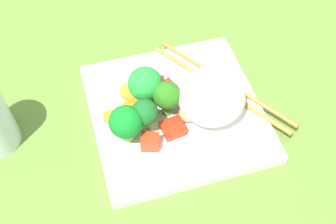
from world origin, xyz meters
TOP-DOWN VIEW (x-y plane):
  - ground_plane at (0.00, 0.00)cm, footprint 110.00×110.00cm
  - square_plate at (0.00, 0.00)cm, footprint 24.26×24.26cm
  - rice_mound at (4.26, -1.89)cm, footprint 9.96×9.98cm
  - broccoli_floret_0 at (-3.53, 2.60)cm, footprint 4.74×4.74cm
  - broccoli_floret_1 at (-4.99, -1.96)cm, footprint 3.50×3.50cm
  - broccoli_floret_2 at (-1.33, 0.07)cm, footprint 3.85×3.85cm
  - broccoli_floret_3 at (-7.67, -2.60)cm, footprint 4.34×4.34cm
  - carrot_slice_0 at (-8.96, 1.42)cm, footprint 2.90×2.90cm
  - carrot_slice_1 at (-5.25, 4.84)cm, footprint 4.17×4.17cm
  - carrot_slice_2 at (-4.00, -0.17)cm, footprint 3.00×3.00cm
  - carrot_slice_3 at (-6.70, 0.18)cm, footprint 3.45×3.45cm
  - carrot_slice_4 at (-5.71, 1.93)cm, footprint 3.93×3.93cm
  - pepper_chunk_0 at (-1.63, -3.34)cm, footprint 3.22×3.06cm
  - pepper_chunk_1 at (-5.24, -4.63)cm, footprint 2.85×2.61cm
  - pepper_chunk_2 at (-2.33, 4.33)cm, footprint 4.37×4.35cm
  - pepper_chunk_3 at (-0.52, 2.62)cm, footprint 3.05×2.85cm
  - chicken_piece_0 at (0.81, -1.93)cm, footprint 2.55×2.95cm
  - chopstick_pair at (7.66, 1.73)cm, footprint 14.07×22.15cm

SIDE VIEW (x-z plane):
  - ground_plane at x=0.00cm, z-range -2.00..0.00cm
  - square_plate at x=0.00cm, z-range 0.00..1.46cm
  - carrot_slice_3 at x=-6.70cm, z-range 1.46..1.91cm
  - carrot_slice_0 at x=-8.96cm, z-range 1.46..2.06cm
  - carrot_slice_2 at x=-4.00cm, z-range 1.46..2.09cm
  - carrot_slice_1 at x=-5.25cm, z-range 1.46..2.10cm
  - chopstick_pair at x=7.66cm, z-range 1.46..2.14cm
  - carrot_slice_4 at x=-5.71cm, z-range 1.46..2.22cm
  - pepper_chunk_0 at x=-1.63cm, z-range 1.46..2.74cm
  - chicken_piece_0 at x=0.81cm, z-range 1.46..3.45cm
  - pepper_chunk_1 at x=-5.24cm, z-range 1.46..3.54cm
  - pepper_chunk_3 at x=-0.52cm, z-range 1.46..3.72cm
  - pepper_chunk_2 at x=-2.33cm, z-range 1.46..3.75cm
  - rice_mound at x=4.26cm, z-range 1.46..8.04cm
  - broccoli_floret_2 at x=-1.33cm, z-range 2.08..7.70cm
  - broccoli_floret_1 at x=-4.99cm, z-range 2.11..7.83cm
  - broccoli_floret_3 at x=-7.67cm, z-range 2.08..8.32cm
  - broccoli_floret_0 at x=-3.53cm, z-range 2.10..8.37cm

